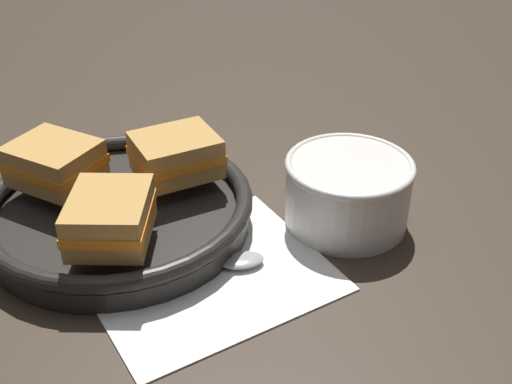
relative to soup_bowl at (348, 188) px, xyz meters
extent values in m
plane|color=#382B21|center=(-0.10, 0.05, -0.04)|extent=(4.00, 4.00, 0.00)
cube|color=white|center=(-0.17, 0.02, -0.04)|extent=(0.25, 0.22, 0.00)
cylinder|color=silver|center=(0.00, 0.00, -0.01)|extent=(0.14, 0.14, 0.08)
cylinder|color=#DB5B1E|center=(0.00, 0.00, 0.02)|extent=(0.12, 0.12, 0.01)
torus|color=silver|center=(0.00, 0.00, 0.03)|extent=(0.14, 0.14, 0.01)
cube|color=#9E9EA3|center=(-0.20, 0.04, -0.04)|extent=(0.09, 0.05, 0.01)
ellipsoid|color=#9E9EA3|center=(-0.14, 0.01, -0.04)|extent=(0.05, 0.05, 0.01)
cylinder|color=black|center=(-0.20, 0.15, -0.03)|extent=(0.29, 0.29, 0.02)
torus|color=black|center=(-0.20, 0.15, -0.01)|extent=(0.29, 0.29, 0.02)
cube|color=#C18E47|center=(-0.24, 0.22, 0.01)|extent=(0.10, 0.11, 0.02)
cube|color=orange|center=(-0.24, 0.22, 0.02)|extent=(0.11, 0.11, 0.01)
cube|color=#C18E47|center=(-0.24, 0.22, 0.04)|extent=(0.10, 0.11, 0.02)
cube|color=#C18E47|center=(-0.24, 0.08, 0.01)|extent=(0.11, 0.12, 0.02)
cube|color=orange|center=(-0.24, 0.08, 0.02)|extent=(0.12, 0.12, 0.01)
cube|color=#C18E47|center=(-0.24, 0.08, 0.04)|extent=(0.11, 0.12, 0.02)
cube|color=#C18E47|center=(-0.13, 0.15, 0.01)|extent=(0.10, 0.09, 0.02)
cube|color=orange|center=(-0.13, 0.15, 0.02)|extent=(0.10, 0.09, 0.01)
cube|color=#C18E47|center=(-0.13, 0.15, 0.04)|extent=(0.10, 0.09, 0.02)
camera|label=1|loc=(-0.45, -0.40, 0.37)|focal=45.00mm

